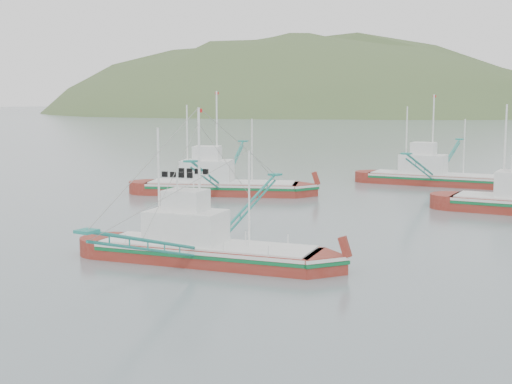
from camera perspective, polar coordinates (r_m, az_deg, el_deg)
The scene contains 5 objects.
ground at distance 41.75m, azimuth -4.19°, elevation -5.29°, with size 1200.00×1200.00×0.00m, color slate.
main_boat at distance 40.33m, azimuth -4.18°, elevation -3.42°, with size 13.23×23.08×9.42m.
bg_boat_far at distance 78.71m, azimuth 14.06°, elevation 1.59°, with size 14.39×25.63×10.38m.
bg_boat_left at distance 68.68m, azimuth -2.83°, elevation 1.58°, with size 14.95×25.25×10.69m.
headland_left at distance 442.92m, azimuth 3.14°, elevation 6.32°, with size 448.00×308.00×210.00m, color #43592E.
Camera 1 is at (23.19, -33.46, 9.24)m, focal length 50.00 mm.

